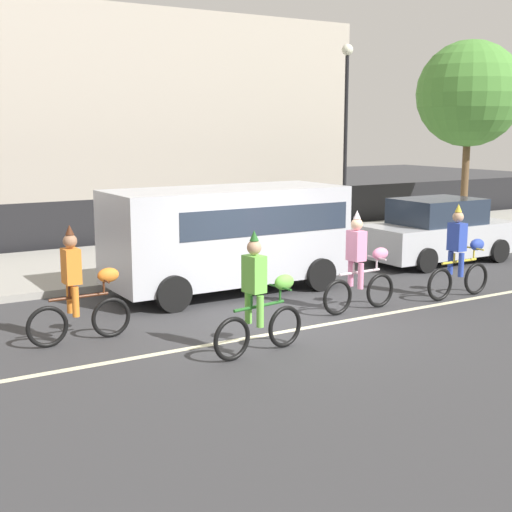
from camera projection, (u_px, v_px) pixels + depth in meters
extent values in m
plane|color=#38383A|center=(289.00, 321.00, 12.70)|extent=(80.00, 80.00, 0.00)
cube|color=beige|center=(305.00, 328.00, 12.28)|extent=(36.00, 0.14, 0.01)
cube|color=#9E9B93|center=(147.00, 260.00, 18.15)|extent=(60.00, 5.00, 0.15)
cube|color=black|center=(107.00, 223.00, 20.48)|extent=(40.00, 0.08, 1.40)
torus|color=black|center=(111.00, 317.00, 11.70)|extent=(0.67, 0.08, 0.67)
torus|color=black|center=(47.00, 327.00, 11.15)|extent=(0.67, 0.08, 0.67)
cylinder|color=#4C2614|center=(79.00, 297.00, 11.35)|extent=(0.97, 0.06, 0.05)
cylinder|color=#4C2614|center=(69.00, 292.00, 11.25)|extent=(0.04, 0.04, 0.18)
cylinder|color=#4C2614|center=(104.00, 287.00, 11.55)|extent=(0.04, 0.04, 0.23)
cylinder|color=#4C2614|center=(103.00, 280.00, 11.53)|extent=(0.04, 0.50, 0.03)
ellipsoid|color=orange|center=(108.00, 275.00, 11.56)|extent=(0.36, 0.21, 0.24)
cube|color=orange|center=(71.00, 266.00, 11.21)|extent=(0.24, 0.32, 0.56)
sphere|color=#9E7051|center=(70.00, 241.00, 11.14)|extent=(0.22, 0.22, 0.22)
cone|color=#4C2614|center=(69.00, 230.00, 11.10)|extent=(0.14, 0.14, 0.16)
cylinder|color=orange|center=(76.00, 302.00, 11.19)|extent=(0.11, 0.11, 0.48)
cylinder|color=orange|center=(70.00, 298.00, 11.42)|extent=(0.11, 0.11, 0.48)
torus|color=black|center=(285.00, 326.00, 11.17)|extent=(0.67, 0.17, 0.67)
torus|color=black|center=(232.00, 339.00, 10.51)|extent=(0.67, 0.17, 0.67)
cylinder|color=#266626|center=(259.00, 306.00, 10.76)|extent=(0.96, 0.19, 0.05)
cylinder|color=#266626|center=(252.00, 302.00, 10.65)|extent=(0.04, 0.04, 0.18)
cylinder|color=#266626|center=(280.00, 295.00, 11.01)|extent=(0.04, 0.04, 0.23)
cylinder|color=#266626|center=(280.00, 287.00, 10.99)|extent=(0.10, 0.50, 0.03)
ellipsoid|color=#72CC4C|center=(284.00, 282.00, 11.03)|extent=(0.39, 0.25, 0.24)
cube|color=#72CC4C|center=(254.00, 274.00, 10.61)|extent=(0.28, 0.35, 0.56)
sphere|color=tan|center=(254.00, 247.00, 10.54)|extent=(0.22, 0.22, 0.22)
cone|color=#266626|center=(254.00, 235.00, 10.51)|extent=(0.14, 0.14, 0.16)
cylinder|color=#72CC4C|center=(260.00, 311.00, 10.60)|extent=(0.11, 0.11, 0.48)
cylinder|color=#72CC4C|center=(248.00, 308.00, 10.81)|extent=(0.11, 0.11, 0.48)
torus|color=black|center=(380.00, 290.00, 13.65)|extent=(0.67, 0.09, 0.67)
torus|color=black|center=(338.00, 297.00, 13.09)|extent=(0.67, 0.09, 0.67)
cylinder|color=silver|center=(360.00, 272.00, 13.29)|extent=(0.97, 0.08, 0.05)
cylinder|color=silver|center=(354.00, 268.00, 13.20)|extent=(0.04, 0.04, 0.18)
cylinder|color=silver|center=(377.00, 264.00, 13.50)|extent=(0.04, 0.04, 0.23)
cylinder|color=silver|center=(377.00, 258.00, 13.48)|extent=(0.05, 0.50, 0.03)
ellipsoid|color=pink|center=(380.00, 254.00, 13.51)|extent=(0.37, 0.21, 0.24)
cube|color=pink|center=(356.00, 246.00, 13.15)|extent=(0.25, 0.33, 0.56)
sphere|color=beige|center=(357.00, 224.00, 13.08)|extent=(0.22, 0.22, 0.22)
cone|color=silver|center=(357.00, 214.00, 13.05)|extent=(0.14, 0.14, 0.16)
cylinder|color=pink|center=(361.00, 276.00, 13.13)|extent=(0.11, 0.11, 0.48)
cylinder|color=pink|center=(351.00, 274.00, 13.36)|extent=(0.11, 0.11, 0.48)
torus|color=black|center=(476.00, 279.00, 14.71)|extent=(0.67, 0.08, 0.67)
torus|color=black|center=(440.00, 284.00, 14.16)|extent=(0.67, 0.08, 0.67)
cylinder|color=gold|center=(459.00, 261.00, 14.36)|extent=(0.97, 0.07, 0.05)
cylinder|color=gold|center=(454.00, 258.00, 14.26)|extent=(0.04, 0.04, 0.18)
cylinder|color=gold|center=(474.00, 254.00, 14.56)|extent=(0.04, 0.04, 0.23)
cylinder|color=gold|center=(474.00, 248.00, 14.54)|extent=(0.04, 0.50, 0.03)
ellipsoid|color=#2D47B2|center=(477.00, 245.00, 14.57)|extent=(0.36, 0.21, 0.24)
cube|color=#2D47B2|center=(457.00, 237.00, 14.22)|extent=(0.25, 0.32, 0.56)
sphere|color=tan|center=(458.00, 217.00, 14.15)|extent=(0.22, 0.22, 0.22)
cone|color=gold|center=(459.00, 208.00, 14.11)|extent=(0.14, 0.14, 0.16)
cylinder|color=#2D47B2|center=(461.00, 265.00, 14.20)|extent=(0.11, 0.11, 0.48)
cylinder|color=#2D47B2|center=(450.00, 263.00, 14.43)|extent=(0.11, 0.11, 0.48)
cube|color=silver|center=(227.00, 233.00, 14.87)|extent=(5.00, 2.00, 1.90)
cube|color=#283342|center=(243.00, 216.00, 15.02)|extent=(3.90, 2.02, 0.56)
cylinder|color=black|center=(320.00, 274.00, 15.06)|extent=(0.70, 0.22, 0.70)
cylinder|color=black|center=(269.00, 260.00, 16.74)|extent=(0.70, 0.22, 0.70)
cylinder|color=black|center=(173.00, 294.00, 13.32)|extent=(0.70, 0.22, 0.70)
cylinder|color=black|center=(133.00, 275.00, 15.00)|extent=(0.70, 0.22, 0.70)
cube|color=#B7BABF|center=(439.00, 239.00, 18.26)|extent=(4.10, 1.72, 0.80)
cube|color=#232D3D|center=(437.00, 211.00, 18.08)|extent=(2.10, 1.58, 0.64)
cylinder|color=black|center=(499.00, 251.00, 18.24)|extent=(0.60, 0.20, 0.60)
cylinder|color=black|center=(449.00, 242.00, 19.69)|extent=(0.60, 0.20, 0.60)
cylinder|color=black|center=(426.00, 260.00, 16.94)|extent=(0.60, 0.20, 0.60)
cylinder|color=black|center=(378.00, 250.00, 18.39)|extent=(0.60, 0.20, 0.60)
cylinder|color=black|center=(345.00, 144.00, 22.97)|extent=(0.12, 0.12, 5.50)
sphere|color=#EAEACC|center=(347.00, 50.00, 22.45)|extent=(0.36, 0.36, 0.36)
cylinder|color=brown|center=(465.00, 179.00, 23.91)|extent=(0.24, 0.24, 3.15)
sphere|color=#4C8C38|center=(469.00, 94.00, 23.41)|extent=(3.46, 3.46, 3.46)
cylinder|color=#33333D|center=(249.00, 236.00, 18.81)|extent=(0.20, 0.20, 0.85)
cube|color=#B7BABF|center=(249.00, 210.00, 18.69)|extent=(0.32, 0.20, 0.56)
sphere|color=#9E7051|center=(249.00, 195.00, 18.62)|extent=(0.20, 0.20, 0.20)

